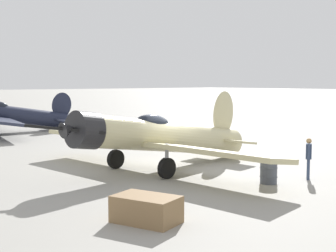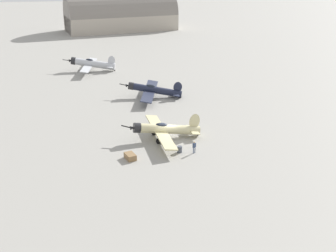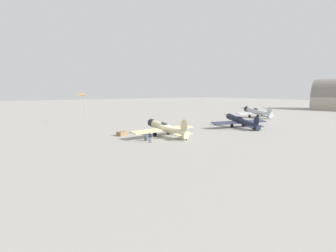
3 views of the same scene
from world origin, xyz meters
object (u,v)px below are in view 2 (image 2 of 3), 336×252
at_px(airplane_foreground, 164,129).
at_px(ground_crew_mechanic, 194,146).
at_px(airplane_mid_apron, 153,90).
at_px(airplane_far_line, 92,64).
at_px(equipment_crate, 130,156).
at_px(fuel_drum, 180,149).

relative_size(airplane_foreground, ground_crew_mechanic, 8.15).
xyz_separation_m(airplane_foreground, airplane_mid_apron, (0.48, 18.73, -0.05)).
bearing_deg(airplane_foreground, airplane_far_line, -80.38).
height_order(airplane_mid_apron, airplane_far_line, airplane_far_line).
bearing_deg(airplane_mid_apron, equipment_crate, 88.78).
height_order(airplane_foreground, airplane_far_line, airplane_far_line).
xyz_separation_m(airplane_foreground, ground_crew_mechanic, (3.09, -5.09, -0.43)).
distance_m(airplane_foreground, fuel_drum, 4.92).
bearing_deg(airplane_mid_apron, airplane_far_line, -50.19).
xyz_separation_m(airplane_far_line, equipment_crate, (5.62, -44.93, -1.24)).
bearing_deg(equipment_crate, fuel_drum, 9.51).
xyz_separation_m(airplane_foreground, equipment_crate, (-4.99, -5.70, -1.02)).
distance_m(airplane_foreground, ground_crew_mechanic, 5.97).
relative_size(airplane_foreground, equipment_crate, 6.55).
height_order(airplane_foreground, fuel_drum, airplane_foreground).
xyz_separation_m(airplane_mid_apron, fuel_drum, (0.84, -23.38, -0.91)).
bearing_deg(airplane_far_line, fuel_drum, 112.62).
xyz_separation_m(airplane_foreground, airplane_far_line, (-10.62, 39.23, 0.22)).
relative_size(airplane_far_line, ground_crew_mechanic, 8.48).
height_order(airplane_far_line, ground_crew_mechanic, airplane_far_line).
xyz_separation_m(airplane_foreground, fuel_drum, (1.32, -4.64, -0.96)).
bearing_deg(equipment_crate, airplane_mid_apron, 77.38).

